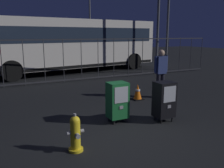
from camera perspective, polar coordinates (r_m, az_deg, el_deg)
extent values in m
plane|color=black|center=(5.46, 2.85, -11.91)|extent=(60.00, 60.00, 0.00)
cylinder|color=yellow|center=(4.82, -8.55, -15.09)|extent=(0.28, 0.28, 0.05)
cylinder|color=yellow|center=(4.69, -8.66, -11.81)|extent=(0.19, 0.19, 0.55)
sphere|color=yellow|center=(4.59, -8.77, -8.66)|extent=(0.19, 0.19, 0.19)
cylinder|color=gray|center=(4.55, -8.82, -7.24)|extent=(0.06, 0.06, 0.05)
cylinder|color=gray|center=(4.56, -8.14, -12.12)|extent=(0.09, 0.08, 0.09)
cylinder|color=gray|center=(4.64, -10.24, -11.42)|extent=(0.07, 0.07, 0.07)
cylinder|color=gray|center=(4.71, -7.15, -10.96)|extent=(0.07, 0.07, 0.07)
cylinder|color=black|center=(6.18, 11.62, -8.65)|extent=(0.04, 0.04, 0.12)
cylinder|color=black|center=(6.39, 14.02, -8.09)|extent=(0.04, 0.04, 0.12)
cylinder|color=black|center=(6.39, 10.06, -7.90)|extent=(0.04, 0.04, 0.12)
cylinder|color=black|center=(6.59, 12.44, -7.40)|extent=(0.04, 0.04, 0.12)
cube|color=black|center=(6.24, 12.24, -3.58)|extent=(0.48, 0.40, 0.90)
cube|color=#B2B7BF|center=(6.04, 13.53, -2.38)|extent=(0.36, 0.01, 0.40)
cube|color=gray|center=(6.12, 13.40, -5.25)|extent=(0.10, 0.02, 0.08)
cylinder|color=black|center=(6.00, 0.45, -9.04)|extent=(0.04, 0.04, 0.12)
cylinder|color=black|center=(6.15, 3.28, -8.53)|extent=(0.04, 0.04, 0.12)
cylinder|color=black|center=(6.24, -0.72, -8.22)|extent=(0.04, 0.04, 0.12)
cylinder|color=black|center=(6.38, 2.02, -7.76)|extent=(0.04, 0.04, 0.12)
cube|color=#19602D|center=(6.03, 1.28, -3.83)|extent=(0.48, 0.40, 0.90)
cube|color=#B2B7BF|center=(5.81, 2.24, -2.60)|extent=(0.36, 0.01, 0.40)
cube|color=gray|center=(5.90, 2.22, -5.57)|extent=(0.10, 0.02, 0.08)
cylinder|color=black|center=(8.52, 10.84, -0.42)|extent=(0.14, 0.14, 0.85)
cylinder|color=black|center=(8.63, 11.80, -0.31)|extent=(0.14, 0.14, 0.85)
cube|color=navy|center=(8.46, 11.52, 4.44)|extent=(0.36, 0.20, 0.60)
sphere|color=tan|center=(8.42, 11.63, 7.21)|extent=(0.22, 0.22, 0.22)
cylinder|color=navy|center=(8.32, 10.27, 4.58)|extent=(0.09, 0.09, 0.55)
cylinder|color=navy|center=(8.60, 12.74, 4.71)|extent=(0.09, 0.09, 0.55)
cube|color=black|center=(8.28, 6.05, -3.55)|extent=(0.36, 0.36, 0.03)
cone|color=orange|center=(8.22, 6.09, -1.77)|extent=(0.28, 0.28, 0.50)
cylinder|color=white|center=(8.20, 6.10, -1.43)|extent=(0.17, 0.17, 0.06)
cube|color=#2D2D33|center=(11.06, -13.80, 10.17)|extent=(18.00, 0.04, 0.05)
cube|color=#2D2D33|center=(11.25, -13.34, 0.72)|extent=(18.00, 0.04, 0.05)
cylinder|color=#2D2D33|center=(10.85, -24.67, 4.38)|extent=(0.03, 0.03, 2.00)
cylinder|color=#2D2D33|center=(10.91, -20.17, 4.76)|extent=(0.03, 0.03, 2.00)
cylinder|color=#2D2D33|center=(11.03, -15.73, 5.11)|extent=(0.03, 0.03, 2.00)
cylinder|color=#2D2D33|center=(11.22, -11.42, 5.42)|extent=(0.03, 0.03, 2.00)
cylinder|color=#2D2D33|center=(11.47, -7.27, 5.69)|extent=(0.03, 0.03, 2.00)
cylinder|color=#2D2D33|center=(11.78, -3.32, 5.92)|extent=(0.03, 0.03, 2.00)
cylinder|color=#2D2D33|center=(12.14, 0.42, 6.12)|extent=(0.03, 0.03, 2.00)
cylinder|color=#2D2D33|center=(12.55, 3.94, 6.27)|extent=(0.03, 0.03, 2.00)
cylinder|color=#2D2D33|center=(13.00, 7.22, 6.40)|extent=(0.03, 0.03, 2.00)
cylinder|color=#2D2D33|center=(13.50, 10.27, 6.49)|extent=(0.03, 0.03, 2.00)
cylinder|color=#2D2D33|center=(14.02, 13.10, 6.57)|extent=(0.03, 0.03, 2.00)
cylinder|color=#2D2D33|center=(14.58, 15.73, 6.62)|extent=(0.03, 0.03, 2.00)
cylinder|color=#2D2D33|center=(15.17, 18.15, 6.66)|extent=(0.03, 0.03, 2.00)
cylinder|color=#2D2D33|center=(15.78, 20.39, 6.68)|extent=(0.03, 0.03, 2.00)
cube|color=beige|center=(14.42, -9.52, 9.53)|extent=(10.74, 3.91, 2.65)
cube|color=#1E2838|center=(14.41, -9.59, 11.43)|extent=(10.12, 3.84, 0.80)
cube|color=black|center=(14.52, -9.36, 4.70)|extent=(10.54, 3.89, 0.16)
cylinder|color=black|center=(15.41, 5.19, 5.40)|extent=(1.03, 0.41, 1.00)
cylinder|color=black|center=(17.41, -0.07, 6.16)|extent=(1.03, 0.41, 1.00)
cylinder|color=black|center=(12.18, -22.65, 2.86)|extent=(1.03, 0.41, 1.00)
cylinder|color=black|center=(14.62, -24.70, 4.03)|extent=(1.03, 0.41, 1.00)
cube|color=#4C5156|center=(17.49, -18.75, 9.44)|extent=(10.75, 3.99, 2.65)
cube|color=#1E2838|center=(17.48, -18.86, 11.00)|extent=(10.13, 3.91, 0.80)
cube|color=black|center=(17.56, -18.49, 5.45)|extent=(10.54, 3.96, 0.16)
cylinder|color=black|center=(17.81, -5.88, 6.23)|extent=(1.03, 0.42, 1.00)
cylinder|color=black|center=(20.03, -9.37, 6.74)|extent=(1.03, 0.42, 1.00)
cylinder|color=#4C4F54|center=(15.36, 13.18, 16.27)|extent=(0.14, 0.14, 6.97)
cylinder|color=#4C4F54|center=(21.31, -5.31, 17.02)|extent=(0.14, 0.14, 8.34)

